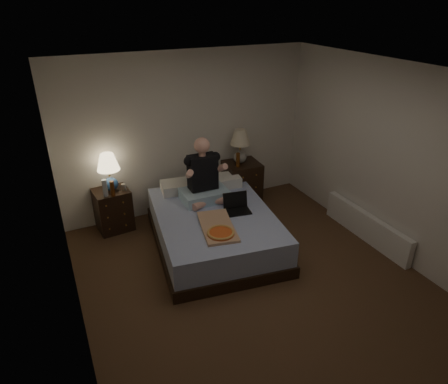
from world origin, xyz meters
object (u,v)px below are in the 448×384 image
person (204,170)px  lamp_right (240,146)px  bed (214,229)px  beer_bottle_right (238,160)px  nightstand_left (113,210)px  pizza_box (221,233)px  soda_can (124,187)px  beer_bottle_left (112,189)px  water_bottle (105,188)px  radiator (366,227)px  lamp_left (109,172)px  nightstand_right (242,183)px  laptop (238,204)px

person → lamp_right: bearing=34.3°
bed → beer_bottle_right: bearing=55.0°
nightstand_left → pizza_box: nightstand_left is taller
soda_can → beer_bottle_left: 0.22m
water_bottle → radiator: (3.31, -1.69, -0.56)m
lamp_right → beer_bottle_left: size_ratio=2.43×
lamp_left → nightstand_left: bearing=-146.5°
beer_bottle_right → person: bearing=-149.8°
nightstand_right → person: 1.22m
bed → laptop: laptop is taller
nightstand_left → pizza_box: (1.02, -1.61, 0.23)m
lamp_left → pizza_box: lamp_left is taller
person → radiator: size_ratio=0.58×
water_bottle → beer_bottle_right: (2.07, -0.04, 0.08)m
nightstand_left → person: 1.52m
soda_can → beer_bottle_right: (1.80, -0.11, 0.16)m
lamp_right → bed: bearing=-132.2°
lamp_right → pizza_box: 1.94m
beer_bottle_right → nightstand_right: bearing=38.0°
laptop → bed: bearing=168.1°
lamp_left → person: (1.19, -0.65, 0.06)m
pizza_box → beer_bottle_left: bearing=137.2°
bed → radiator: (2.03, -0.79, -0.06)m
laptop → water_bottle: bearing=156.2°
pizza_box → laptop: bearing=55.8°
soda_can → lamp_right: bearing=0.6°
nightstand_left → soda_can: bearing=-28.7°
lamp_left → radiator: bearing=-30.0°
lamp_right → nightstand_left: bearing=178.5°
water_bottle → radiator: bearing=-27.1°
lamp_left → pizza_box: (1.00, -1.62, -0.36)m
lamp_right → beer_bottle_left: (-2.08, -0.14, -0.26)m
lamp_right → pizza_box: size_ratio=0.74×
beer_bottle_left → person: 1.31m
water_bottle → laptop: (1.57, -1.01, -0.13)m
soda_can → beer_bottle_left: bearing=-145.2°
nightstand_left → lamp_left: (0.02, 0.01, 0.60)m
nightstand_left → laptop: (1.48, -1.16, 0.31)m
bed → soda_can: (-1.00, 0.97, 0.43)m
soda_can → pizza_box: size_ratio=0.13×
bed → beer_bottle_right: beer_bottle_right is taller
lamp_right → beer_bottle_right: bearing=-127.8°
bed → person: size_ratio=2.20×
water_bottle → radiator: size_ratio=0.16×
pizza_box → lamp_left: bearing=133.2°
bed → beer_bottle_left: bearing=152.2°
nightstand_right → radiator: 2.08m
bed → beer_bottle_left: (-1.18, 0.85, 0.49)m
water_bottle → beer_bottle_left: bearing=-28.4°
person → beer_bottle_right: bearing=30.9°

